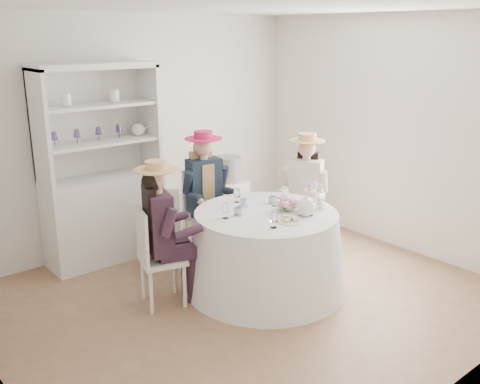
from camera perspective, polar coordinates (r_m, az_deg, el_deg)
ground at (r=5.32m, az=0.70°, el=-11.14°), size 4.50×4.50×0.00m
ceiling at (r=4.71m, az=0.83°, el=19.32°), size 4.50×4.50×0.00m
wall_back at (r=6.46m, az=-10.96°, el=6.27°), size 4.50×0.00×4.50m
wall_front at (r=3.63m, az=21.85°, el=-2.76°), size 4.50×0.00×4.50m
wall_right at (r=6.50m, az=16.05°, el=6.00°), size 0.00×4.50×4.50m
tea_table at (r=5.34m, az=2.75°, el=-6.28°), size 1.60×1.60×0.80m
hutch at (r=6.12m, az=-14.46°, el=-0.06°), size 1.38×0.71×2.18m
side_table at (r=7.05m, az=-1.21°, el=-1.27°), size 0.47×0.47×0.62m
hatbox at (r=6.92m, az=-1.23°, el=2.46°), size 0.40×0.40×0.32m
guest_left at (r=4.95m, az=-8.39°, el=-3.53°), size 0.57×0.53×1.39m
guest_mid at (r=5.97m, az=-3.73°, el=0.49°), size 0.54×0.57×1.45m
guest_right at (r=6.10m, az=6.96°, el=0.50°), size 0.60×0.55×1.41m
spare_chair at (r=5.76m, az=-8.14°, el=-3.55°), size 0.54×0.54×0.94m
teacup_a at (r=5.09m, az=-0.19°, el=-2.15°), size 0.11×0.11×0.07m
teacup_b at (r=5.36m, az=0.39°, el=-1.18°), size 0.08×0.08×0.07m
teacup_c at (r=5.46m, az=3.48°, el=-0.89°), size 0.09×0.09×0.07m
flower_bowl at (r=5.28m, az=5.11°, el=-1.60°), size 0.24×0.24×0.05m
flower_arrangement at (r=5.23m, az=4.95°, el=-1.04°), size 0.19×0.19×0.07m
table_teapot at (r=5.12m, az=7.00°, el=-1.60°), size 0.26×0.18×0.19m
sandwich_plate at (r=4.96m, az=5.28°, el=-2.98°), size 0.26×0.26×0.06m
cupcake_stand at (r=5.36m, az=7.88°, el=-0.71°), size 0.26×0.26×0.25m
stemware_set at (r=5.18m, az=2.82°, el=-1.38°), size 0.90×0.86×0.15m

